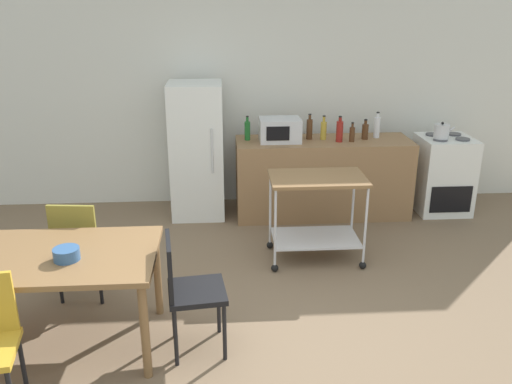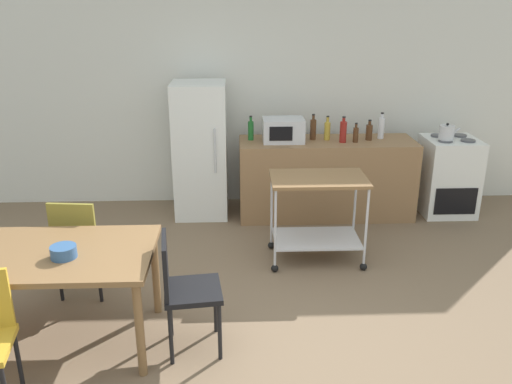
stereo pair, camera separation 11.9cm
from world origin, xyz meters
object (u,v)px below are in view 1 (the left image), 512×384
Objects in this scene: chair_olive at (80,242)px; bottle_sparkling_water at (247,130)px; bottle_olive_oil at (352,134)px; refrigerator at (197,151)px; kettle at (442,131)px; dining_table at (49,265)px; fruit_bowl at (67,254)px; bottle_hot_sauce at (324,130)px; bottle_sesame_oil at (365,131)px; microwave at (280,130)px; chair_black at (187,287)px; bottle_wine at (340,131)px; stove_oven at (443,174)px; bottle_soda at (377,127)px; kitchen_cart at (317,204)px; bottle_vinegar at (309,129)px.

chair_olive is 2.40m from bottle_sparkling_water.
bottle_olive_oil is (1.17, -0.15, -0.02)m from bottle_sparkling_water.
refrigerator reaches higher than kettle.
fruit_bowl reaches higher than dining_table.
bottle_hot_sauce is 1.19× the size of bottle_sesame_oil.
refrigerator is 3.37× the size of microwave.
chair_black is 2.74m from microwave.
bottle_wine is 0.15m from bottle_olive_oil.
microwave is (0.36, -0.08, 0.02)m from bottle_sparkling_water.
chair_black is 3.21× the size of bottle_sparkling_water.
bottle_sesame_oil is (2.83, 1.76, 0.48)m from chair_olive.
stove_oven is 0.57m from kettle.
bottle_hot_sauce is at bearing -35.90° from chair_black.
fruit_bowl is at bearing -136.04° from bottle_olive_oil.
fruit_bowl is (-3.68, -2.54, 0.34)m from stove_oven.
bottle_sparkling_water is at bearing -123.45° from chair_olive.
fruit_bowl is (-2.23, -2.57, -0.22)m from bottle_hot_sauce.
fruit_bowl is (-2.71, -2.54, -0.20)m from bottle_sesame_oil.
stove_oven is 3.98× the size of bottle_sesame_oil.
bottle_olive_oil is at bearing -151.05° from bottle_sesame_oil.
kettle reaches higher than stove_oven.
dining_table is 3.59m from bottle_olive_oil.
dining_table is at bearing -110.37° from refrigerator.
bottle_sparkling_water is at bearing -19.04° from chair_black.
chair_olive is 2.59m from microwave.
bottle_soda is at bearing 167.31° from kettle.
stove_oven is 2.00× the size of microwave.
refrigerator reaches higher than bottle_wine.
kettle is at bearing -12.69° from bottle_soda.
kitchen_cart is at bearing -126.13° from bottle_soda.
chair_black reaches higher than kitchen_cart.
chair_olive is at bearing 87.48° from dining_table.
bottle_sesame_oil reaches higher than kettle.
bottle_vinegar is at bearing -32.93° from chair_black.
chair_olive is at bearing -146.48° from bottle_wine.
bottle_wine is at bearing -23.93° from bottle_vinegar.
kettle is at bearing -0.11° from bottle_wine.
stove_oven is at bearing 4.89° from bottle_olive_oil.
kitchen_cart is at bearing 31.14° from dining_table.
bottle_wine is at bearing -36.85° from bottle_hot_sauce.
microwave is at bearing 177.79° from kettle.
chair_olive is 3.24× the size of bottle_hot_sauce.
bottle_vinegar is (0.11, 1.22, 0.45)m from kitchen_cart.
bottle_wine is at bearing -5.88° from microwave.
microwave is (1.88, 2.42, 0.36)m from dining_table.
dining_table is at bearing -138.82° from bottle_olive_oil.
refrigerator reaches higher than microwave.
bottle_vinegar is 1.50m from kettle.
bottle_sparkling_water is at bearing 115.98° from kitchen_cart.
fruit_bowl is 0.74× the size of kettle.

